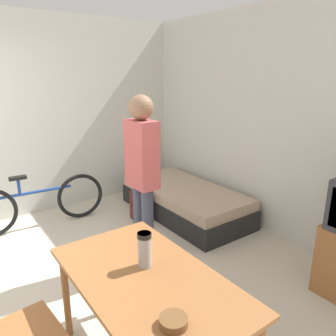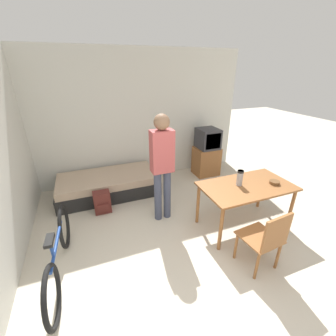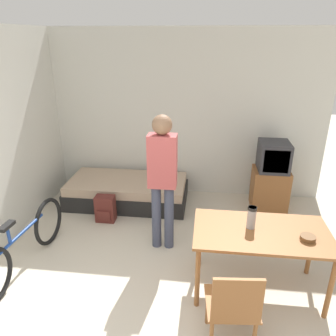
# 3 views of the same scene
# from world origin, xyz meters

# --- Properties ---
(ground_plane) EXTENTS (20.00, 20.00, 0.00)m
(ground_plane) POSITION_xyz_m (0.00, 0.00, 0.00)
(ground_plane) COLOR beige
(wall_back) EXTENTS (4.93, 0.06, 2.70)m
(wall_back) POSITION_xyz_m (0.00, 3.38, 1.35)
(wall_back) COLOR silver
(wall_back) RESTS_ON ground_plane
(daybed) EXTENTS (1.92, 0.93, 0.40)m
(daybed) POSITION_xyz_m (-0.67, 2.81, 0.20)
(daybed) COLOR black
(daybed) RESTS_ON ground_plane
(tv) EXTENTS (0.54, 0.48, 1.09)m
(tv) POSITION_xyz_m (1.59, 2.91, 0.53)
(tv) COLOR brown
(tv) RESTS_ON ground_plane
(dining_table) EXTENTS (1.37, 0.77, 0.73)m
(dining_table) POSITION_xyz_m (1.17, 1.03, 0.65)
(dining_table) COLOR brown
(dining_table) RESTS_ON ground_plane
(wooden_chair) EXTENTS (0.47, 0.47, 0.86)m
(wooden_chair) POSITION_xyz_m (0.86, 0.24, 0.48)
(wooden_chair) COLOR brown
(wooden_chair) RESTS_ON ground_plane
(bicycle) EXTENTS (0.17, 1.72, 0.72)m
(bicycle) POSITION_xyz_m (-1.47, 1.04, 0.32)
(bicycle) COLOR black
(bicycle) RESTS_ON ground_plane
(person_standing) EXTENTS (0.34, 0.23, 1.75)m
(person_standing) POSITION_xyz_m (0.07, 1.68, 1.03)
(person_standing) COLOR #3D4256
(person_standing) RESTS_ON ground_plane
(thermos_flask) EXTENTS (0.09, 0.09, 0.24)m
(thermos_flask) POSITION_xyz_m (1.06, 1.08, 0.86)
(thermos_flask) COLOR #99999E
(thermos_flask) RESTS_ON dining_table
(mate_bowl) EXTENTS (0.15, 0.15, 0.05)m
(mate_bowl) POSITION_xyz_m (1.59, 0.92, 0.75)
(mate_bowl) COLOR brown
(mate_bowl) RESTS_ON dining_table
(backpack) EXTENTS (0.28, 0.21, 0.40)m
(backpack) POSITION_xyz_m (-0.86, 2.20, 0.20)
(backpack) COLOR #56231E
(backpack) RESTS_ON ground_plane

